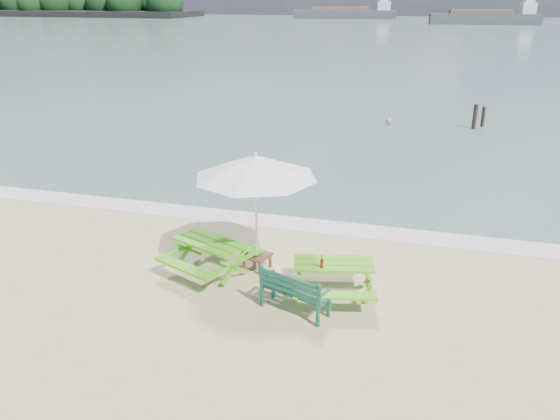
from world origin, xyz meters
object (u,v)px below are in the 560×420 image
(picnic_table_left, at_px, (210,258))
(side_table, at_px, (257,261))
(patio_umbrella, at_px, (255,166))
(beer_bottle, at_px, (322,264))
(picnic_table_right, at_px, (333,280))
(park_bench, at_px, (295,299))
(swimmer, at_px, (388,136))

(picnic_table_left, height_order, side_table, picnic_table_left)
(patio_umbrella, bearing_deg, picnic_table_left, -152.51)
(beer_bottle, bearing_deg, picnic_table_right, 56.52)
(side_table, relative_size, patio_umbrella, 0.20)
(park_bench, height_order, side_table, park_bench)
(picnic_table_right, height_order, swimmer, picnic_table_right)
(park_bench, bearing_deg, side_table, 129.69)
(picnic_table_right, relative_size, side_table, 3.16)
(park_bench, height_order, patio_umbrella, patio_umbrella)
(picnic_table_right, bearing_deg, beer_bottle, -123.48)
(park_bench, bearing_deg, swimmer, 89.13)
(picnic_table_right, bearing_deg, patio_umbrella, 158.48)
(picnic_table_left, relative_size, beer_bottle, 8.57)
(picnic_table_right, bearing_deg, side_table, 158.48)
(picnic_table_right, xyz_separation_m, patio_umbrella, (-1.82, 0.72, 1.99))
(picnic_table_right, xyz_separation_m, beer_bottle, (-0.19, -0.28, 0.47))
(beer_bottle, bearing_deg, patio_umbrella, 148.57)
(picnic_table_right, distance_m, side_table, 1.96)
(picnic_table_left, bearing_deg, park_bench, -25.39)
(picnic_table_left, distance_m, park_bench, 2.36)
(picnic_table_left, bearing_deg, beer_bottle, -11.78)
(picnic_table_right, distance_m, patio_umbrella, 2.79)
(patio_umbrella, height_order, beer_bottle, patio_umbrella)
(picnic_table_left, xyz_separation_m, beer_bottle, (2.54, -0.53, 0.47))
(picnic_table_left, relative_size, swimmer, 1.29)
(swimmer, bearing_deg, patio_umbrella, -95.53)
(picnic_table_right, bearing_deg, park_bench, -127.68)
(park_bench, bearing_deg, picnic_table_left, 154.61)
(picnic_table_right, xyz_separation_m, swimmer, (-0.34, 16.06, -0.88))
(swimmer, bearing_deg, park_bench, -90.87)
(side_table, bearing_deg, swimmer, 84.47)
(picnic_table_left, height_order, picnic_table_right, picnic_table_left)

